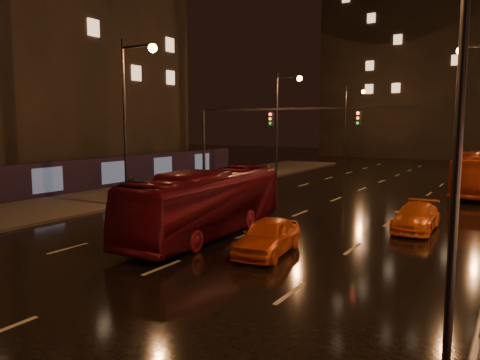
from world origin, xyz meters
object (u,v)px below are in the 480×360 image
object	(u,v)px
bus_red	(207,203)
taxi_near	(268,236)
bus_curb	(478,173)
pedestrian_c	(130,188)
taxi_far	(416,217)

from	to	relation	value
bus_red	taxi_near	world-z (taller)	bus_red
bus_curb	pedestrian_c	size ratio (longest dim) A/B	7.06
taxi_near	taxi_far	distance (m)	8.52
bus_red	taxi_far	size ratio (longest dim) A/B	2.45
bus_red	taxi_near	bearing A→B (deg)	-24.28
taxi_near	taxi_far	xyz separation A→B (m)	(4.13, 7.45, -0.07)
taxi_near	pedestrian_c	xyz separation A→B (m)	(-13.51, 6.35, 0.22)
pedestrian_c	bus_curb	bearing A→B (deg)	-57.66
bus_curb	pedestrian_c	world-z (taller)	bus_curb
bus_curb	taxi_near	distance (m)	22.88
taxi_far	pedestrian_c	xyz separation A→B (m)	(-17.64, -1.11, 0.30)
bus_red	taxi_far	xyz separation A→B (m)	(8.02, 6.05, -0.86)
bus_red	taxi_far	bearing A→B (deg)	32.60
bus_red	pedestrian_c	bearing A→B (deg)	148.42
bus_red	pedestrian_c	distance (m)	10.83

